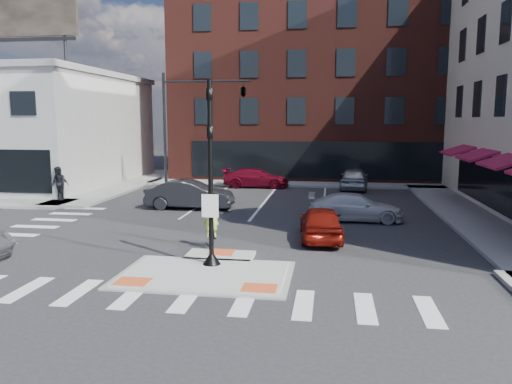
% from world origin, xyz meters
% --- Properties ---
extents(ground, '(120.00, 120.00, 0.00)m').
position_xyz_m(ground, '(0.00, 0.00, 0.00)').
color(ground, '#28282B').
rests_on(ground, ground).
extents(refuge_island, '(5.40, 4.65, 0.13)m').
position_xyz_m(refuge_island, '(0.00, -0.26, 0.05)').
color(refuge_island, gray).
rests_on(refuge_island, ground).
extents(sidewalk_nw, '(23.50, 20.50, 0.15)m').
position_xyz_m(sidewalk_nw, '(-16.76, 15.29, 0.08)').
color(sidewalk_nw, gray).
rests_on(sidewalk_nw, ground).
extents(sidewalk_e, '(3.00, 24.00, 0.15)m').
position_xyz_m(sidewalk_e, '(10.80, 10.00, 0.07)').
color(sidewalk_e, gray).
rests_on(sidewalk_e, ground).
extents(sidewalk_n, '(26.00, 3.00, 0.15)m').
position_xyz_m(sidewalk_n, '(3.00, 22.00, 0.07)').
color(sidewalk_n, gray).
rests_on(sidewalk_n, ground).
extents(building_n, '(24.40, 18.40, 15.50)m').
position_xyz_m(building_n, '(3.00, 31.99, 7.80)').
color(building_n, '#54201A').
rests_on(building_n, ground).
extents(building_far_left, '(10.00, 12.00, 10.00)m').
position_xyz_m(building_far_left, '(-4.00, 52.00, 5.00)').
color(building_far_left, slate).
rests_on(building_far_left, ground).
extents(building_far_right, '(12.00, 12.00, 12.00)m').
position_xyz_m(building_far_right, '(9.00, 54.00, 6.00)').
color(building_far_right, brown).
rests_on(building_far_right, ground).
extents(signal_pole, '(0.60, 0.60, 5.98)m').
position_xyz_m(signal_pole, '(0.00, 0.40, 2.36)').
color(signal_pole, black).
rests_on(signal_pole, refuge_island).
extents(mast_arm_signal, '(6.10, 2.24, 8.00)m').
position_xyz_m(mast_arm_signal, '(-3.47, 18.00, 6.21)').
color(mast_arm_signal, black).
rests_on(mast_arm_signal, ground).
extents(red_sedan, '(1.97, 4.22, 1.40)m').
position_xyz_m(red_sedan, '(3.50, 4.89, 0.70)').
color(red_sedan, maroon).
rests_on(red_sedan, ground).
extents(white_pickup, '(4.57, 1.91, 1.32)m').
position_xyz_m(white_pickup, '(5.08, 9.00, 0.66)').
color(white_pickup, silver).
rests_on(white_pickup, ground).
extents(bg_car_dark, '(4.78, 1.72, 1.57)m').
position_xyz_m(bg_car_dark, '(-3.78, 11.00, 0.78)').
color(bg_car_dark, '#28292D').
rests_on(bg_car_dark, ground).
extents(bg_car_silver, '(2.24, 4.73, 1.56)m').
position_xyz_m(bg_car_silver, '(5.49, 20.00, 0.78)').
color(bg_car_silver, '#B9BCC1').
rests_on(bg_car_silver, ground).
extents(bg_car_red, '(4.71, 1.92, 1.37)m').
position_xyz_m(bg_car_red, '(-1.46, 20.15, 0.68)').
color(bg_car_red, maroon).
rests_on(bg_car_red, ground).
extents(cyclist, '(0.79, 1.65, 2.05)m').
position_xyz_m(cyclist, '(-0.60, 2.80, 0.69)').
color(cyclist, '#3F3F44').
rests_on(cyclist, ground).
extents(pedestrian_a, '(1.22, 1.16, 1.98)m').
position_xyz_m(pedestrian_a, '(-12.00, 11.84, 1.14)').
color(pedestrian_a, black).
rests_on(pedestrian_a, sidewalk_nw).
extents(pedestrian_b, '(1.07, 0.86, 1.70)m').
position_xyz_m(pedestrian_b, '(-12.00, 12.00, 1.00)').
color(pedestrian_b, '#332D37').
rests_on(pedestrian_b, sidewalk_nw).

